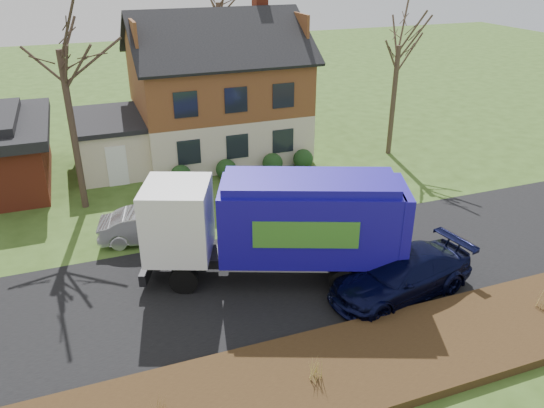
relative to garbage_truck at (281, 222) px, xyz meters
name	(u,v)px	position (x,y,z in m)	size (l,w,h in m)	color
ground	(268,279)	(-0.48, 0.01, -2.28)	(120.00, 120.00, 0.00)	#324C19
road	(268,279)	(-0.48, 0.01, -2.27)	(80.00, 7.00, 0.02)	black
mulch_verge	(332,373)	(-0.48, -5.29, -2.13)	(80.00, 3.50, 0.30)	black
main_house	(208,85)	(1.01, 13.92, 1.75)	(12.95, 8.95, 9.26)	beige
garbage_truck	(281,222)	(0.00, 0.00, 0.00)	(9.49, 5.64, 3.95)	black
silver_sedan	(151,225)	(-4.00, 4.38, -1.59)	(1.46, 4.18, 1.38)	#B6B9BF
navy_wagon	(401,274)	(3.55, -2.45, -1.49)	(2.20, 5.42, 1.57)	black
tree_front_west	(55,23)	(-6.45, 8.72, 5.97)	(3.37, 3.37, 10.01)	#3D2E24
tree_front_east	(401,26)	(10.80, 10.08, 4.94)	(3.20, 3.20, 8.88)	#46372A
grass_clump_mid	(315,366)	(-1.09, -5.44, -1.55)	(0.31, 0.26, 0.87)	tan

